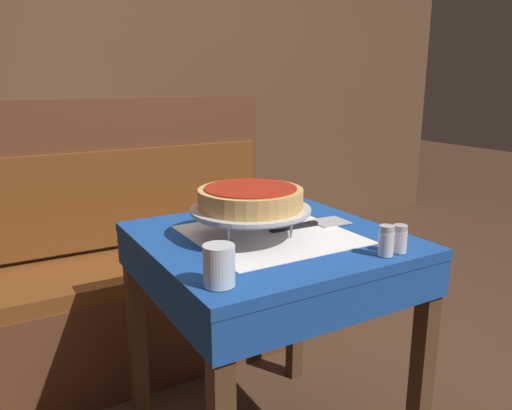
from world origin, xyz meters
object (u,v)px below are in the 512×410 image
pizza_pan_stand (251,211)px  salt_shaker (386,241)px  deep_dish_pizza (251,197)px  dining_table_front (269,266)px  booth_bench (137,288)px  dining_table_rear (76,179)px  condiment_caddy (87,151)px  water_glass_near (219,265)px  pizza_server (312,224)px  pepper_shaker (400,239)px

pizza_pan_stand → salt_shaker: pizza_pan_stand is taller
pizza_pan_stand → deep_dish_pizza: 0.04m
dining_table_front → booth_bench: 0.84m
dining_table_rear → dining_table_front: bearing=-82.4°
salt_shaker → deep_dish_pizza: bearing=126.9°
salt_shaker → condiment_caddy: 2.03m
deep_dish_pizza → salt_shaker: deep_dish_pizza is taller
pizza_pan_stand → water_glass_near: (-0.22, -0.26, -0.03)m
dining_table_rear → booth_bench: booth_bench is taller
deep_dish_pizza → water_glass_near: bearing=-131.0°
dining_table_rear → salt_shaker: 2.02m
dining_table_front → salt_shaker: bearing=-61.7°
pizza_pan_stand → dining_table_front: bearing=0.3°
dining_table_front → water_glass_near: 0.41m
pizza_server → pepper_shaker: 0.31m
pepper_shaker → water_glass_near: bearing=175.2°
dining_table_rear → pizza_pan_stand: bearing=-84.5°
condiment_caddy → dining_table_front: bearing=-85.0°
pizza_pan_stand → deep_dish_pizza: bearing=0.4°
pepper_shaker → dining_table_rear: bearing=102.3°
booth_bench → water_glass_near: (-0.10, -1.01, 0.46)m
booth_bench → pizza_server: 0.92m
water_glass_near → booth_bench: bearing=84.2°
dining_table_front → deep_dish_pizza: size_ratio=2.54×
dining_table_rear → water_glass_near: 1.95m
booth_bench → pizza_pan_stand: (0.12, -0.75, 0.49)m
dining_table_rear → deep_dish_pizza: deep_dish_pizza is taller
pizza_server → dining_table_rear: bearing=102.9°
dining_table_rear → salt_shaker: bearing=-79.0°
deep_dish_pizza → water_glass_near: 0.35m
pizza_server → water_glass_near: water_glass_near is taller
dining_table_front → dining_table_rear: dining_table_front is taller
dining_table_front → pizza_pan_stand: bearing=-179.7°
deep_dish_pizza → dining_table_front: bearing=0.3°
booth_bench → pizza_pan_stand: size_ratio=3.88×
pepper_shaker → condiment_caddy: (-0.36, 2.01, 0.00)m
deep_dish_pizza → salt_shaker: 0.38m
pizza_server → deep_dish_pizza: bearing=-177.6°
pepper_shaker → condiment_caddy: size_ratio=0.46×
water_glass_near → dining_table_rear: bearing=88.2°
deep_dish_pizza → salt_shaker: bearing=-53.1°
dining_table_front → dining_table_rear: 1.70m
deep_dish_pizza → pizza_server: size_ratio=1.09×
booth_bench → condiment_caddy: bearing=87.9°
dining_table_rear → pizza_server: bearing=-77.1°
dining_table_front → salt_shaker: 0.37m
water_glass_near → condiment_caddy: 1.97m
condiment_caddy → booth_bench: bearing=-92.1°
dining_table_front → pepper_shaker: pepper_shaker is taller
water_glass_near → condiment_caddy: bearing=86.0°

